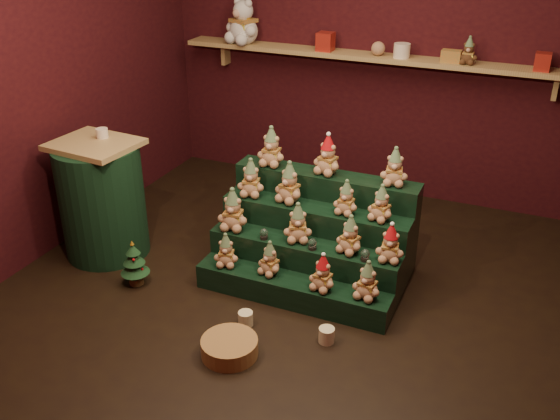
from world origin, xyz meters
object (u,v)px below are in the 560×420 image
at_px(riser_tier_front, 292,291).
at_px(snow_globe_a, 264,234).
at_px(mug_left, 246,319).
at_px(mini_christmas_tree, 134,263).
at_px(mug_right, 327,335).
at_px(wicker_basket, 230,347).
at_px(brown_bear, 469,51).
at_px(snow_globe_c, 365,255).
at_px(side_table, 102,199).
at_px(white_bear, 243,16).
at_px(snow_globe_b, 312,244).

xyz_separation_m(riser_tier_front, snow_globe_a, (-0.28, 0.16, 0.31)).
bearing_deg(mug_left, mini_christmas_tree, 172.46).
xyz_separation_m(snow_globe_a, mug_left, (0.11, -0.53, -0.35)).
distance_m(mug_left, mug_right, 0.55).
bearing_deg(wicker_basket, brown_bear, 71.54).
bearing_deg(riser_tier_front, wicker_basket, -101.08).
height_order(riser_tier_front, wicker_basket, riser_tier_front).
distance_m(snow_globe_c, mug_right, 0.60).
relative_size(wicker_basket, brown_bear, 1.64).
height_order(mug_left, wicker_basket, wicker_basket).
relative_size(side_table, white_bear, 1.84).
bearing_deg(mini_christmas_tree, riser_tier_front, 11.99).
distance_m(snow_globe_a, brown_bear, 2.30).
distance_m(snow_globe_a, mug_right, 0.89).
bearing_deg(mug_left, brown_bear, 68.31).
bearing_deg(brown_bear, snow_globe_b, -110.56).
height_order(snow_globe_b, brown_bear, brown_bear).
height_order(mini_christmas_tree, wicker_basket, mini_christmas_tree).
distance_m(snow_globe_c, brown_bear, 2.07).
bearing_deg(side_table, snow_globe_a, 8.80).
relative_size(riser_tier_front, brown_bear, 6.46).
height_order(snow_globe_c, white_bear, white_bear).
relative_size(mini_christmas_tree, mug_right, 3.51).
bearing_deg(mug_right, side_table, 169.11).
distance_m(snow_globe_b, mug_right, 0.66).
bearing_deg(mini_christmas_tree, snow_globe_c, 14.08).
bearing_deg(riser_tier_front, side_table, 177.79).
bearing_deg(brown_bear, mug_right, -99.58).
xyz_separation_m(snow_globe_b, mug_right, (0.29, -0.48, -0.35)).
distance_m(side_table, wicker_basket, 1.70).
height_order(snow_globe_a, white_bear, white_bear).
relative_size(snow_globe_b, white_bear, 0.16).
height_order(snow_globe_c, side_table, side_table).
relative_size(snow_globe_a, wicker_basket, 0.22).
distance_m(snow_globe_b, wicker_basket, 0.93).
xyz_separation_m(snow_globe_a, wicker_basket, (0.15, -0.84, -0.34)).
xyz_separation_m(mini_christmas_tree, white_bear, (-0.17, 2.18, 1.40)).
distance_m(mug_left, brown_bear, 2.84).
bearing_deg(mug_left, snow_globe_b, 63.53).
distance_m(riser_tier_front, mini_christmas_tree, 1.16).
xyz_separation_m(snow_globe_a, snow_globe_c, (0.75, -0.00, 0.00)).
distance_m(snow_globe_c, mug_left, 0.90).
bearing_deg(side_table, white_bear, 85.26).
distance_m(mini_christmas_tree, mug_left, 0.97).
height_order(side_table, brown_bear, brown_bear).
height_order(mini_christmas_tree, mug_right, mini_christmas_tree).
height_order(snow_globe_a, mini_christmas_tree, snow_globe_a).
distance_m(mini_christmas_tree, mug_right, 1.52).
distance_m(riser_tier_front, brown_bear, 2.47).
xyz_separation_m(snow_globe_b, snow_globe_c, (0.38, -0.00, 0.00)).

